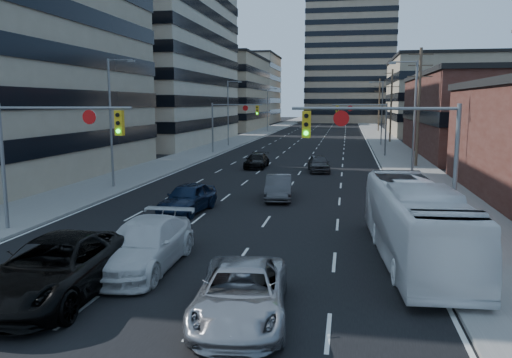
{
  "coord_description": "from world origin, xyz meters",
  "views": [
    {
      "loc": [
        5.75,
        -12.55,
        6.03
      ],
      "look_at": [
        1.27,
        12.01,
        2.2
      ],
      "focal_mm": 35.0,
      "sensor_mm": 36.0,
      "label": 1
    }
  ],
  "objects_px": {
    "silver_suv": "(241,293)",
    "transit_bus": "(415,222)",
    "black_pickup": "(56,268)",
    "white_van": "(144,245)",
    "sedan_blue": "(188,198)"
  },
  "relations": [
    {
      "from": "sedan_blue",
      "to": "white_van",
      "type": "bearing_deg",
      "value": -74.99
    },
    {
      "from": "black_pickup",
      "to": "silver_suv",
      "type": "height_order",
      "value": "black_pickup"
    },
    {
      "from": "white_van",
      "to": "transit_bus",
      "type": "xyz_separation_m",
      "value": [
        9.86,
        2.74,
        0.62
      ]
    },
    {
      "from": "silver_suv",
      "to": "sedan_blue",
      "type": "height_order",
      "value": "sedan_blue"
    },
    {
      "from": "silver_suv",
      "to": "transit_bus",
      "type": "bearing_deg",
      "value": 43.31
    },
    {
      "from": "white_van",
      "to": "sedan_blue",
      "type": "bearing_deg",
      "value": 97.86
    },
    {
      "from": "silver_suv",
      "to": "black_pickup",
      "type": "bearing_deg",
      "value": 168.01
    },
    {
      "from": "white_van",
      "to": "sedan_blue",
      "type": "xyz_separation_m",
      "value": [
        -1.36,
        9.34,
        -0.06
      ]
    },
    {
      "from": "black_pickup",
      "to": "transit_bus",
      "type": "bearing_deg",
      "value": 25.06
    },
    {
      "from": "sedan_blue",
      "to": "transit_bus",
      "type": "bearing_deg",
      "value": -23.72
    },
    {
      "from": "black_pickup",
      "to": "sedan_blue",
      "type": "distance_m",
      "value": 12.4
    },
    {
      "from": "black_pickup",
      "to": "white_van",
      "type": "bearing_deg",
      "value": 60.4
    },
    {
      "from": "white_van",
      "to": "transit_bus",
      "type": "distance_m",
      "value": 10.26
    },
    {
      "from": "black_pickup",
      "to": "silver_suv",
      "type": "bearing_deg",
      "value": -7.41
    },
    {
      "from": "silver_suv",
      "to": "transit_bus",
      "type": "distance_m",
      "value": 8.43
    }
  ]
}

